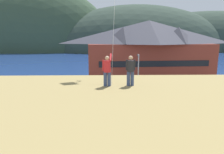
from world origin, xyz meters
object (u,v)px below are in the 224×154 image
(harbor_lodge, at_px, (148,49))
(person_kite_flyer, at_px, (107,70))
(moored_boat_wharfside, at_px, (100,68))
(parked_car_front_row_red, at_px, (126,115))
(storage_shed_waterside, at_px, (121,70))
(moored_boat_outer_mooring, at_px, (126,67))
(parked_car_mid_row_center, at_px, (204,111))
(parking_light_pole, at_px, (138,73))
(parked_car_back_row_left, at_px, (49,115))
(wharf_dock, at_px, (113,70))
(parked_car_front_row_silver, at_px, (144,96))
(person_companion, at_px, (130,70))
(parked_car_corner_spot, at_px, (75,96))

(harbor_lodge, height_order, person_kite_flyer, harbor_lodge)
(moored_boat_wharfside, height_order, parked_car_front_row_red, moored_boat_wharfside)
(harbor_lodge, bearing_deg, storage_shed_waterside, 172.43)
(harbor_lodge, height_order, moored_boat_outer_mooring, harbor_lodge)
(moored_boat_wharfside, distance_m, parked_car_mid_row_center, 36.32)
(parked_car_front_row_red, bearing_deg, parking_light_pole, 75.16)
(parked_car_front_row_red, xyz_separation_m, parked_car_mid_row_center, (8.63, 1.07, 0.00))
(parking_light_pole, bearing_deg, parked_car_back_row_left, -138.08)
(parking_light_pole, bearing_deg, moored_boat_outer_mooring, 88.95)
(harbor_lodge, bearing_deg, wharf_dock, 118.83)
(parked_car_mid_row_center, height_order, parked_car_front_row_silver, same)
(moored_boat_outer_mooring, relative_size, parked_car_front_row_red, 1.85)
(moored_boat_outer_mooring, bearing_deg, parked_car_front_row_red, -94.95)
(wharf_dock, height_order, parked_car_front_row_red, parked_car_front_row_red)
(person_companion, bearing_deg, parked_car_front_row_red, 85.72)
(parked_car_front_row_red, height_order, person_kite_flyer, person_kite_flyer)
(wharf_dock, xyz_separation_m, parked_car_front_row_silver, (3.55, -27.18, 0.71))
(wharf_dock, bearing_deg, person_companion, -90.15)
(storage_shed_waterside, xyz_separation_m, parked_car_mid_row_center, (7.76, -21.24, -1.13))
(parking_light_pole, bearing_deg, person_companion, -100.07)
(storage_shed_waterside, height_order, parked_car_front_row_silver, storage_shed_waterside)
(parked_car_mid_row_center, bearing_deg, storage_shed_waterside, 110.07)
(harbor_lodge, bearing_deg, parked_car_back_row_left, -124.29)
(storage_shed_waterside, bearing_deg, person_kite_flyer, -95.26)
(harbor_lodge, bearing_deg, person_kite_flyer, -105.50)
(harbor_lodge, height_order, parking_light_pole, harbor_lodge)
(harbor_lodge, xyz_separation_m, parked_car_front_row_red, (-6.38, -21.58, -5.45))
(person_kite_flyer, bearing_deg, moored_boat_outer_mooring, 83.47)
(parked_car_mid_row_center, xyz_separation_m, parking_light_pole, (-5.98, 8.90, 2.77))
(storage_shed_waterside, xyz_separation_m, moored_boat_wharfside, (-4.71, 12.87, -1.48))
(storage_shed_waterside, distance_m, parked_car_back_row_left, 23.80)
(parked_car_front_row_red, xyz_separation_m, person_kite_flyer, (-1.98, -8.57, 6.22))
(parked_car_front_row_silver, distance_m, person_companion, 17.01)
(parked_car_front_row_red, distance_m, parked_car_corner_spot, 9.52)
(person_kite_flyer, bearing_deg, wharf_dock, 88.05)
(parked_car_front_row_silver, bearing_deg, storage_shed_waterside, 98.02)
(parked_car_mid_row_center, bearing_deg, parked_car_front_row_silver, 133.63)
(storage_shed_waterside, distance_m, parked_car_mid_row_center, 22.64)
(parked_car_back_row_left, bearing_deg, storage_shed_waterside, 67.79)
(moored_boat_wharfside, xyz_separation_m, parking_light_pole, (6.49, -25.22, 3.11))
(wharf_dock, distance_m, parked_car_front_row_red, 34.14)
(moored_boat_wharfside, distance_m, parking_light_pole, 26.22)
(parked_car_front_row_silver, height_order, person_kite_flyer, person_kite_flyer)
(parked_car_front_row_red, xyz_separation_m, parking_light_pole, (2.64, 9.97, 2.77))
(moored_boat_wharfside, relative_size, parking_light_pole, 0.99)
(parked_car_mid_row_center, distance_m, parking_light_pole, 11.07)
(parked_car_front_row_red, height_order, parked_car_corner_spot, same)
(parking_light_pole, relative_size, person_companion, 3.69)
(person_companion, bearing_deg, moored_boat_wharfside, 94.21)
(parked_car_back_row_left, relative_size, parked_car_corner_spot, 0.99)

